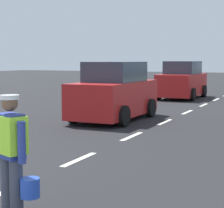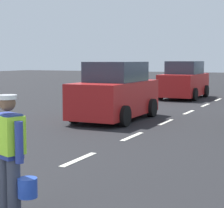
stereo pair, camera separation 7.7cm
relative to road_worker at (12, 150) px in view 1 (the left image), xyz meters
The scene contains 4 objects.
ground_plane 18.61m from the road_worker, 92.50° to the left, with size 96.00×96.00×0.00m, color black.
road_worker is the anchor object (origin of this frame).
car_oncoming_second 18.57m from the road_worker, 98.38° to the left, with size 2.08×4.22×2.05m.
car_oncoming_lead 9.50m from the road_worker, 106.11° to the left, with size 2.05×4.16×2.06m.
Camera 1 is at (4.36, -2.07, 2.14)m, focal length 67.86 mm.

